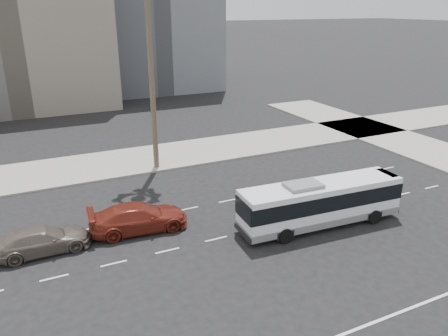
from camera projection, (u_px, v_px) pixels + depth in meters
ground at (260, 229)px, 26.76m from camera, size 700.00×700.00×0.00m
sidewalk_north at (175, 154)px, 39.82m from camera, size 120.00×7.00×0.15m
midrise_beige_west at (10, 37)px, 56.72m from camera, size 24.00×18.00×18.00m
midrise_gray_center at (143, 5)px, 69.30m from camera, size 20.00×20.00×26.00m
city_bus at (321, 202)px, 26.68m from camera, size 10.62×3.00×3.01m
car_a at (139, 217)px, 26.30m from camera, size 2.89×6.07×1.71m
car_b at (42, 240)px, 24.00m from camera, size 2.19×5.19×1.49m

